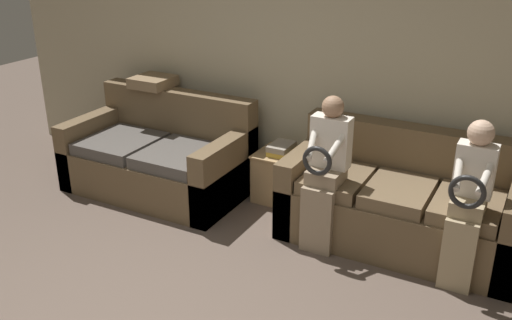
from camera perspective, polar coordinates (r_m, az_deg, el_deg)
The scene contains 8 objects.
wall_back at distance 5.16m, azimuth 5.33°, elevation 9.80°, with size 6.84×0.06×2.55m.
couch_main at distance 4.74m, azimuth 14.35°, elevation -4.33°, with size 1.84×0.87×0.89m.
couch_side at distance 5.57m, azimuth -9.54°, elevation 0.18°, with size 1.69×0.95×0.91m.
child_left_seated at distance 4.42m, azimuth 6.97°, elevation -0.80°, with size 0.31×0.37×1.22m.
child_right_seated at distance 4.19m, azimuth 20.55°, elevation -3.46°, with size 0.27×0.38×1.20m.
side_shelf at distance 5.31m, azimuth 2.60°, elevation -1.58°, with size 0.47×0.43×0.46m.
book_stack at distance 5.20m, azimuth 2.66°, elevation 1.10°, with size 0.22×0.29×0.10m.
throw_pillow at distance 5.77m, azimuth -10.25°, elevation 7.72°, with size 0.37×0.37×0.10m.
Camera 1 is at (1.96, -1.96, 2.42)m, focal length 40.00 mm.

